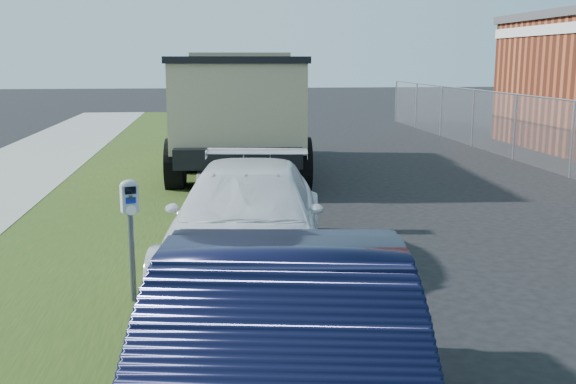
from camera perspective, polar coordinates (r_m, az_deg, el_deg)
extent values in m
plane|color=black|center=(8.56, 10.24, -7.66)|extent=(120.00, 120.00, 0.00)
cube|color=gray|center=(10.09, -7.48, -4.22)|extent=(0.25, 50.00, 0.15)
cube|color=#1F3A0F|center=(10.25, -16.48, -4.42)|extent=(3.00, 50.00, 0.13)
plane|color=slate|center=(17.08, 22.94, 4.09)|extent=(0.00, 30.00, 30.00)
cylinder|color=gray|center=(17.01, 23.17, 7.10)|extent=(0.04, 30.00, 0.04)
cylinder|color=gray|center=(17.08, 22.94, 4.09)|extent=(0.06, 0.06, 1.80)
cylinder|color=gray|center=(19.73, 18.67, 5.22)|extent=(0.06, 0.06, 1.80)
cylinder|color=gray|center=(22.46, 15.41, 6.05)|extent=(0.06, 0.06, 1.80)
cylinder|color=gray|center=(25.26, 12.85, 6.69)|extent=(0.06, 0.06, 1.80)
cylinder|color=gray|center=(28.10, 10.81, 7.19)|extent=(0.06, 0.06, 1.80)
cylinder|color=gray|center=(30.96, 9.13, 7.59)|extent=(0.06, 0.06, 1.80)
cylinder|color=#3F4247|center=(7.53, -13.06, -5.45)|extent=(0.08, 0.08, 0.98)
cube|color=gray|center=(7.37, -13.28, -0.53)|extent=(0.21, 0.17, 0.29)
ellipsoid|color=gray|center=(7.35, -13.33, 0.59)|extent=(0.22, 0.18, 0.11)
cube|color=black|center=(7.29, -13.20, 0.13)|extent=(0.11, 0.05, 0.08)
cube|color=navy|center=(7.32, -13.17, -0.69)|extent=(0.10, 0.04, 0.07)
cylinder|color=silver|center=(7.34, -13.13, -1.52)|extent=(0.10, 0.04, 0.11)
cube|color=#3F4247|center=(7.31, -13.18, -0.47)|extent=(0.04, 0.02, 0.05)
imported|color=silver|center=(8.78, -3.55, -2.32)|extent=(2.54, 4.97, 1.38)
cube|color=black|center=(16.68, -4.06, 4.56)|extent=(2.95, 7.48, 0.40)
cube|color=#94835F|center=(19.23, -4.02, 8.25)|extent=(2.81, 2.22, 2.29)
cube|color=black|center=(19.22, -4.04, 9.62)|extent=(2.85, 2.25, 0.69)
cube|color=#94835F|center=(15.68, -4.15, 7.61)|extent=(3.03, 4.97, 1.83)
cube|color=black|center=(15.65, -4.20, 11.09)|extent=(3.15, 5.09, 0.14)
cube|color=black|center=(20.39, -3.95, 5.51)|extent=(2.76, 0.34, 0.34)
cylinder|color=black|center=(19.27, -7.91, 4.59)|extent=(0.43, 1.17, 1.15)
cylinder|color=black|center=(19.25, -0.03, 4.69)|extent=(0.43, 1.17, 1.15)
cylinder|color=black|center=(16.21, -8.75, 3.35)|extent=(0.43, 1.17, 1.15)
cylinder|color=black|center=(16.18, 0.61, 3.46)|extent=(0.43, 1.17, 1.15)
cylinder|color=black|center=(14.18, -9.51, 2.22)|extent=(0.43, 1.17, 1.15)
cylinder|color=black|center=(14.14, 1.18, 2.35)|extent=(0.43, 1.17, 1.15)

